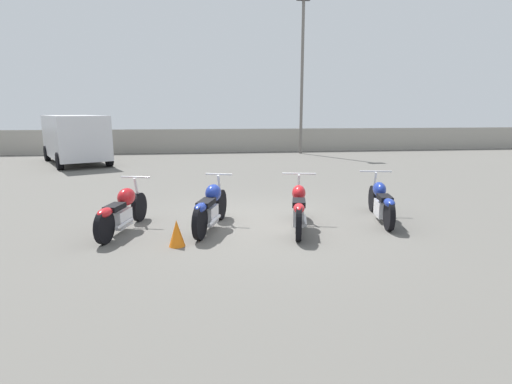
{
  "coord_description": "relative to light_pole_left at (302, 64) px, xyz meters",
  "views": [
    {
      "loc": [
        -1.09,
        -7.9,
        2.26
      ],
      "look_at": [
        0.0,
        0.04,
        0.65
      ],
      "focal_mm": 28.0,
      "sensor_mm": 36.0,
      "label": 1
    }
  ],
  "objects": [
    {
      "name": "light_pole_left",
      "position": [
        0.0,
        0.0,
        0.0
      ],
      "size": [
        0.7,
        0.35,
        8.13
      ],
      "color": "slate",
      "rests_on": "ground_plane"
    },
    {
      "name": "ground_plane",
      "position": [
        -4.36,
        -13.73,
        -4.76
      ],
      "size": [
        60.0,
        60.0,
        0.0
      ],
      "primitive_type": "plane",
      "color": "#5B5954"
    },
    {
      "name": "fence_back",
      "position": [
        -4.36,
        1.12,
        -4.1
      ],
      "size": [
        40.0,
        0.04,
        1.32
      ],
      "color": "#9E998E",
      "rests_on": "ground_plane"
    },
    {
      "name": "motorcycle_slot_1",
      "position": [
        -5.3,
        -14.02,
        -4.31
      ],
      "size": [
        0.83,
        1.98,
        1.01
      ],
      "rotation": [
        0.0,
        0.0,
        -0.31
      ],
      "color": "black",
      "rests_on": "ground_plane"
    },
    {
      "name": "motorcycle_slot_2",
      "position": [
        -3.6,
        -14.26,
        -4.33
      ],
      "size": [
        0.81,
        2.11,
        1.01
      ],
      "rotation": [
        0.0,
        0.0,
        -0.23
      ],
      "color": "black",
      "rests_on": "ground_plane"
    },
    {
      "name": "traffic_cone_near",
      "position": [
        -5.91,
        -14.98,
        -4.53
      ],
      "size": [
        0.28,
        0.28,
        0.46
      ],
      "color": "orange",
      "rests_on": "ground_plane"
    },
    {
      "name": "motorcycle_slot_3",
      "position": [
        -1.73,
        -13.88,
        -4.35
      ],
      "size": [
        0.8,
        2.11,
        0.97
      ],
      "rotation": [
        0.0,
        0.0,
        -0.22
      ],
      "color": "black",
      "rests_on": "ground_plane"
    },
    {
      "name": "motorcycle_slot_0",
      "position": [
        -6.98,
        -13.97,
        -4.34
      ],
      "size": [
        0.79,
        2.05,
        0.97
      ],
      "rotation": [
        0.0,
        0.0,
        -0.26
      ],
      "color": "black",
      "rests_on": "ground_plane"
    },
    {
      "name": "parked_van",
      "position": [
        -11.0,
        -2.92,
        -3.58
      ],
      "size": [
        3.97,
        5.29,
        2.11
      ],
      "rotation": [
        0.0,
        0.0,
        0.46
      ],
      "color": "silver",
      "rests_on": "ground_plane"
    }
  ]
}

